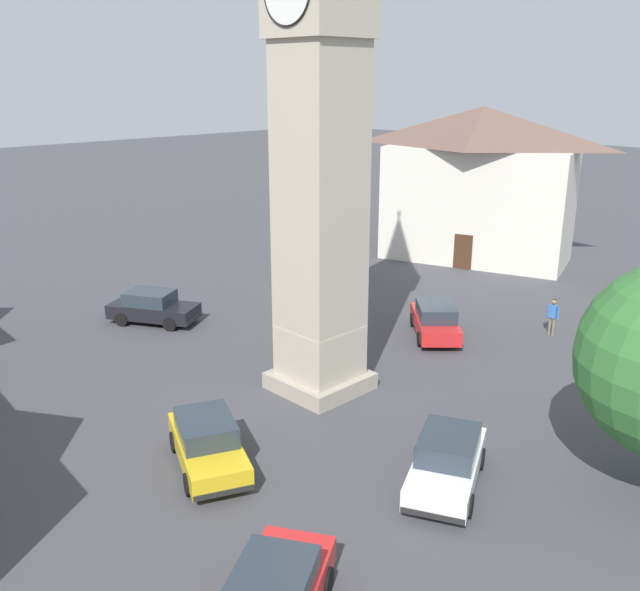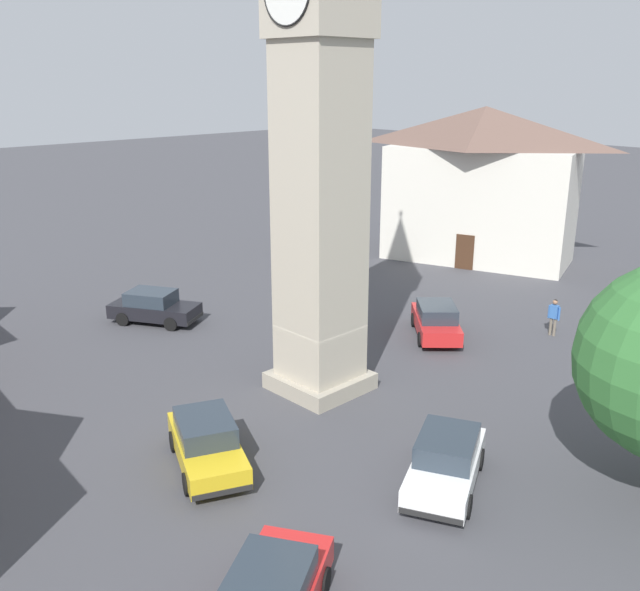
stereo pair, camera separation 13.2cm
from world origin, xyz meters
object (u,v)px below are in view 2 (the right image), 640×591
object	(u,v)px
clock_tower	(320,26)
pedestrian	(554,314)
car_black_far	(446,461)
car_blue_kerb	(436,320)
car_white_side	(207,443)
car_red_corner	(154,307)
building_corner_back	(481,184)

from	to	relation	value
clock_tower	pedestrian	size ratio (longest dim) A/B	12.69
clock_tower	car_black_far	distance (m)	13.87
car_blue_kerb	car_black_far	bearing A→B (deg)	-51.89
car_blue_kerb	car_white_side	distance (m)	13.57
clock_tower	car_white_side	world-z (taller)	clock_tower
car_red_corner	pedestrian	xyz separation A→B (m)	(13.85, 11.86, 0.25)
clock_tower	pedestrian	world-z (taller)	clock_tower
clock_tower	car_blue_kerb	xyz separation A→B (m)	(-0.21, 7.35, -11.81)
car_red_corner	car_black_far	world-z (taller)	same
clock_tower	building_corner_back	distance (m)	22.61
clock_tower	pedestrian	xyz separation A→B (m)	(3.33, 11.21, -11.56)
car_black_far	pedestrian	xyz separation A→B (m)	(-3.69, 13.09, 0.25)
pedestrian	building_corner_back	world-z (taller)	building_corner_back
clock_tower	car_blue_kerb	size ratio (longest dim) A/B	5.21
clock_tower	car_red_corner	bearing A→B (deg)	-176.43
clock_tower	car_white_side	xyz separation A→B (m)	(1.50, -6.11, -11.81)
car_blue_kerb	car_white_side	size ratio (longest dim) A/B	0.92
clock_tower	car_black_far	size ratio (longest dim) A/B	4.82
pedestrian	building_corner_back	size ratio (longest dim) A/B	0.13
car_red_corner	car_white_side	distance (m)	13.20
car_white_side	building_corner_back	world-z (taller)	building_corner_back
car_blue_kerb	pedestrian	xyz separation A→B (m)	(3.55, 3.86, 0.25)
clock_tower	building_corner_back	world-z (taller)	clock_tower
car_white_side	pedestrian	size ratio (longest dim) A/B	2.64
car_red_corner	building_corner_back	world-z (taller)	building_corner_back
car_white_side	clock_tower	bearing A→B (deg)	103.83
car_blue_kerb	car_red_corner	size ratio (longest dim) A/B	0.93
car_blue_kerb	building_corner_back	world-z (taller)	building_corner_back
car_white_side	car_black_far	world-z (taller)	same
car_red_corner	car_white_side	xyz separation A→B (m)	(12.02, -5.45, 0.00)
car_white_side	pedestrian	bearing A→B (deg)	83.97
car_black_far	car_white_side	bearing A→B (deg)	-142.56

